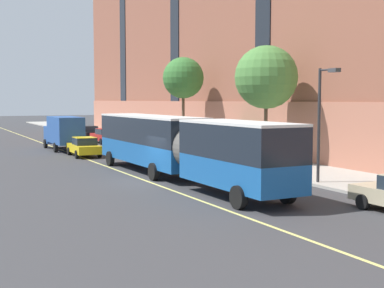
# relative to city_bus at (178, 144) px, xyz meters

# --- Properties ---
(ground_plane) EXTENTS (260.00, 260.00, 0.00)m
(ground_plane) POSITION_rel_city_bus_xyz_m (-1.54, 0.11, -2.07)
(ground_plane) COLOR #38383A
(sidewalk) EXTENTS (5.93, 160.00, 0.15)m
(sidewalk) POSITION_rel_city_bus_xyz_m (8.39, 3.11, -1.99)
(sidewalk) COLOR #ADA89E
(sidewalk) RESTS_ON ground
(city_bus) EXTENTS (3.00, 20.08, 3.56)m
(city_bus) POSITION_rel_city_bus_xyz_m (0.00, 0.00, 0.00)
(city_bus) COLOR #19569E
(city_bus) RESTS_ON ground
(parked_car_black_1) EXTENTS (1.98, 4.72, 1.56)m
(parked_car_black_1) POSITION_rel_city_bus_xyz_m (4.10, 32.88, -1.28)
(parked_car_black_1) COLOR black
(parked_car_black_1) RESTS_ON ground
(parked_car_red_2) EXTENTS (2.02, 4.60, 1.56)m
(parked_car_red_2) POSITION_rel_city_bus_xyz_m (4.21, 19.86, -1.29)
(parked_car_red_2) COLOR #B21E19
(parked_car_red_2) RESTS_ON ground
(parked_car_darkgray_3) EXTENTS (1.92, 4.22, 1.56)m
(parked_car_darkgray_3) POSITION_rel_city_bus_xyz_m (4.31, -1.81, -1.29)
(parked_car_darkgray_3) COLOR #4C4C51
(parked_car_darkgray_3) RESTS_ON ground
(parked_car_red_5) EXTENTS (1.98, 4.58, 1.56)m
(parked_car_red_5) POSITION_rel_city_bus_xyz_m (4.10, 10.24, -1.29)
(parked_car_red_5) COLOR #B21E19
(parked_car_red_5) RESTS_ON ground
(parked_car_red_7) EXTENTS (2.03, 4.83, 1.56)m
(parked_car_red_7) POSITION_rel_city_bus_xyz_m (4.11, 26.72, -1.28)
(parked_car_red_7) COLOR #B21E19
(parked_car_red_7) RESTS_ON ground
(box_truck) EXTENTS (2.41, 7.44, 3.04)m
(box_truck) POSITION_rel_city_bus_xyz_m (-1.57, 20.79, -0.33)
(box_truck) COLOR #285199
(box_truck) RESTS_ON ground
(taxi_cab) EXTENTS (2.14, 4.76, 1.56)m
(taxi_cab) POSITION_rel_city_bus_xyz_m (-1.32, 14.95, -1.28)
(taxi_cab) COLOR yellow
(taxi_cab) RESTS_ON ground
(street_tree_mid_block) EXTENTS (4.37, 4.37, 8.13)m
(street_tree_mid_block) POSITION_rel_city_bus_xyz_m (8.49, 3.71, 4.01)
(street_tree_mid_block) COLOR brown
(street_tree_mid_block) RESTS_ON sidewalk
(street_tree_far_uptown) EXTENTS (3.75, 3.75, 8.26)m
(street_tree_far_uptown) POSITION_rel_city_bus_xyz_m (8.49, 16.92, 4.44)
(street_tree_far_uptown) COLOR brown
(street_tree_far_uptown) RESTS_ON sidewalk
(street_lamp) EXTENTS (0.36, 1.48, 6.04)m
(street_lamp) POSITION_rel_city_bus_xyz_m (6.02, -5.08, 1.85)
(street_lamp) COLOR #2D2D30
(street_lamp) RESTS_ON sidewalk
(fire_hydrant) EXTENTS (0.42, 0.24, 0.72)m
(fire_hydrant) POSITION_rel_city_bus_xyz_m (5.92, 22.65, -1.57)
(fire_hydrant) COLOR red
(fire_hydrant) RESTS_ON sidewalk
(lane_centerline) EXTENTS (0.16, 140.00, 0.01)m
(lane_centerline) POSITION_rel_city_bus_xyz_m (-1.70, 3.11, -2.06)
(lane_centerline) COLOR #E0D66B
(lane_centerline) RESTS_ON ground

